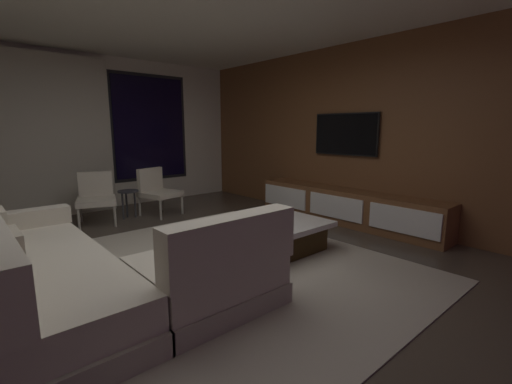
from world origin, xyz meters
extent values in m
plane|color=#473D33|center=(0.00, 0.00, 0.00)|extent=(9.20, 9.20, 0.00)
cube|color=silver|center=(0.00, 3.66, 1.35)|extent=(6.60, 0.12, 2.70)
cube|color=black|center=(1.30, 3.60, 1.45)|extent=(1.52, 0.02, 2.02)
cube|color=black|center=(1.30, 3.58, 1.45)|extent=(1.40, 0.03, 1.90)
cube|color=#BCB5A3|center=(-0.55, 3.48, 1.30)|extent=(2.10, 0.12, 2.60)
cube|color=brown|center=(3.06, 0.00, 1.35)|extent=(0.12, 7.80, 2.70)
cube|color=#ADA391|center=(0.35, -0.10, 0.01)|extent=(3.20, 3.80, 0.01)
cube|color=#B1A997|center=(-1.20, 0.16, 0.09)|extent=(0.90, 2.50, 0.18)
cube|color=beige|center=(-1.20, 0.16, 0.30)|extent=(0.86, 2.42, 0.24)
cube|color=beige|center=(-1.20, 1.31, 0.51)|extent=(0.90, 0.20, 0.18)
cube|color=#B1A997|center=(-0.22, -0.64, 0.09)|extent=(1.10, 0.90, 0.18)
cube|color=beige|center=(-0.22, -0.64, 0.30)|extent=(1.07, 0.86, 0.24)
cube|color=beige|center=(-0.22, -0.99, 0.62)|extent=(1.10, 0.20, 0.40)
cube|color=#B2A893|center=(-1.43, -0.14, 0.58)|extent=(0.10, 0.36, 0.36)
cube|color=#36260E|center=(1.08, 0.00, 0.15)|extent=(1.00, 1.00, 0.30)
cube|color=white|center=(1.08, 0.00, 0.33)|extent=(1.16, 1.16, 0.06)
cube|color=#3F94CC|center=(0.90, -0.01, 0.38)|extent=(0.27, 0.16, 0.03)
cube|color=#3DAD6A|center=(0.91, -0.01, 0.41)|extent=(0.28, 0.18, 0.03)
cube|color=#63CE87|center=(0.90, -0.01, 0.44)|extent=(0.30, 0.15, 0.02)
cube|color=#A08CC6|center=(0.92, -0.02, 0.46)|extent=(0.29, 0.22, 0.02)
cylinder|color=#B2ADA0|center=(1.20, 2.25, 0.18)|extent=(0.04, 0.04, 0.36)
cylinder|color=#B2ADA0|center=(0.74, 2.12, 0.18)|extent=(0.04, 0.04, 0.36)
cylinder|color=#B2ADA0|center=(1.06, 2.73, 0.18)|extent=(0.04, 0.04, 0.36)
cylinder|color=#B2ADA0|center=(0.60, 2.60, 0.18)|extent=(0.04, 0.04, 0.36)
cube|color=beige|center=(0.90, 2.43, 0.36)|extent=(0.68, 0.69, 0.08)
cube|color=beige|center=(0.83, 2.66, 0.59)|extent=(0.49, 0.21, 0.38)
cylinder|color=#B2ADA0|center=(0.05, 2.20, 0.18)|extent=(0.04, 0.04, 0.36)
cylinder|color=#B2ADA0|center=(-0.41, 2.34, 0.18)|extent=(0.04, 0.04, 0.36)
cylinder|color=#B2ADA0|center=(0.20, 2.67, 0.18)|extent=(0.04, 0.04, 0.36)
cylinder|color=#B2ADA0|center=(-0.26, 2.82, 0.18)|extent=(0.04, 0.04, 0.36)
cube|color=beige|center=(-0.10, 2.51, 0.36)|extent=(0.69, 0.70, 0.08)
cube|color=beige|center=(-0.03, 2.74, 0.59)|extent=(0.49, 0.23, 0.38)
cylinder|color=#333338|center=(0.30, 2.55, 0.23)|extent=(0.03, 0.03, 0.46)
cylinder|color=#333338|center=(0.50, 2.55, 0.23)|extent=(0.03, 0.03, 0.46)
cylinder|color=#333338|center=(0.40, 2.65, 0.23)|extent=(0.03, 0.03, 0.46)
cylinder|color=#333338|center=(0.40, 2.55, 0.45)|extent=(0.32, 0.32, 0.02)
cube|color=brown|center=(2.78, 0.10, 0.26)|extent=(0.44, 3.10, 0.52)
cube|color=white|center=(2.55, -0.94, 0.29)|extent=(0.02, 0.93, 0.33)
cube|color=white|center=(2.55, 0.10, 0.29)|extent=(0.02, 0.93, 0.33)
cube|color=white|center=(2.55, 1.15, 0.29)|extent=(0.02, 0.93, 0.33)
cube|color=black|center=(2.74, -0.75, 0.12)|extent=(0.33, 0.68, 0.19)
cube|color=#794EA9|center=(2.74, -1.01, 0.11)|extent=(0.03, 0.04, 0.17)
cube|color=#B3AEB5|center=(2.74, -0.94, 0.10)|extent=(0.03, 0.04, 0.16)
cube|color=#99C96B|center=(2.74, -0.86, 0.10)|extent=(0.03, 0.04, 0.15)
cube|color=#AE6F55|center=(2.74, -0.79, 0.12)|extent=(0.03, 0.04, 0.18)
cube|color=#4D566A|center=(2.74, -0.72, 0.12)|extent=(0.03, 0.04, 0.18)
cube|color=#9BB6D6|center=(2.74, -0.64, 0.12)|extent=(0.03, 0.04, 0.18)
cube|color=#5EB5D0|center=(2.74, -0.57, 0.12)|extent=(0.03, 0.04, 0.18)
cube|color=#4A9077|center=(2.74, -0.49, 0.10)|extent=(0.03, 0.04, 0.15)
cube|color=black|center=(2.95, 0.25, 1.35)|extent=(0.04, 1.11, 0.64)
cube|color=black|center=(2.95, 0.25, 1.35)|extent=(0.05, 1.07, 0.60)
camera|label=1|loc=(-1.68, -2.91, 1.43)|focal=24.36mm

